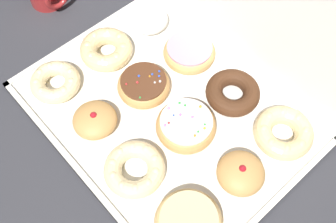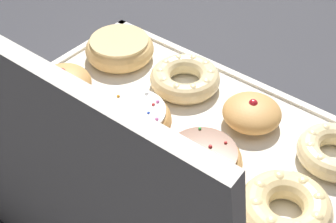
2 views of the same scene
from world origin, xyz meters
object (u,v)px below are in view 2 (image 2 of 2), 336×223
(jelly_filled_donut_1, at_px, (252,113))
(jelly_filled_donut_7, at_px, (63,83))
(cruller_donut_0, at_px, (335,151))
(sprinkle_donut_6, at_px, (132,119))
(pink_frosted_donut_9, at_px, (138,223))
(donut_box, at_px, (163,150))
(cruller_donut_11, at_px, (0,128))
(sprinkle_donut_5, at_px, (201,162))
(chocolate_cake_ring_donut_10, at_px, (65,168))
(cruller_donut_2, at_px, (185,78))
(cruller_donut_4, at_px, (286,207))
(glazed_ring_donut_3, at_px, (120,48))

(jelly_filled_donut_1, height_order, jelly_filled_donut_7, jelly_filled_donut_7)
(cruller_donut_0, xyz_separation_m, sprinkle_donut_6, (0.26, 0.13, 0.00))
(pink_frosted_donut_9, bearing_deg, sprinkle_donut_6, -45.71)
(cruller_donut_0, xyz_separation_m, jelly_filled_donut_1, (0.13, 0.01, 0.00))
(donut_box, distance_m, cruller_donut_11, 0.24)
(jelly_filled_donut_1, xyz_separation_m, cruller_donut_11, (0.27, 0.26, -0.00))
(cruller_donut_0, xyz_separation_m, sprinkle_donut_5, (0.13, 0.14, 0.00))
(jelly_filled_donut_7, distance_m, chocolate_cake_ring_donut_10, 0.18)
(cruller_donut_11, bearing_deg, jelly_filled_donut_1, -136.18)
(donut_box, relative_size, sprinkle_donut_5, 5.08)
(jelly_filled_donut_7, bearing_deg, sprinkle_donut_5, -179.50)
(sprinkle_donut_6, distance_m, pink_frosted_donut_9, 0.19)
(cruller_donut_2, height_order, sprinkle_donut_5, sprinkle_donut_5)
(cruller_donut_4, xyz_separation_m, jelly_filled_donut_7, (0.40, 0.01, 0.00))
(chocolate_cake_ring_donut_10, bearing_deg, jelly_filled_donut_1, -118.58)
(cruller_donut_2, bearing_deg, sprinkle_donut_6, 90.77)
(cruller_donut_4, height_order, sprinkle_donut_6, sprinkle_donut_6)
(jelly_filled_donut_7, bearing_deg, cruller_donut_2, -134.96)
(cruller_donut_2, distance_m, pink_frosted_donut_9, 0.30)
(donut_box, bearing_deg, sprinkle_donut_5, 177.15)
(glazed_ring_donut_3, bearing_deg, sprinkle_donut_5, 154.37)
(cruller_donut_0, height_order, cruller_donut_11, cruller_donut_11)
(cruller_donut_11, bearing_deg, cruller_donut_0, -146.58)
(sprinkle_donut_5, xyz_separation_m, cruller_donut_11, (0.27, 0.13, -0.00))
(cruller_donut_2, relative_size, cruller_donut_4, 0.99)
(cruller_donut_0, distance_m, jelly_filled_donut_7, 0.43)
(jelly_filled_donut_1, height_order, sprinkle_donut_5, jelly_filled_donut_1)
(glazed_ring_donut_3, bearing_deg, cruller_donut_2, -177.17)
(cruller_donut_11, bearing_deg, sprinkle_donut_6, -136.07)
(cruller_donut_4, bearing_deg, jelly_filled_donut_7, 0.89)
(pink_frosted_donut_9, bearing_deg, chocolate_cake_ring_donut_10, -2.14)
(donut_box, relative_size, cruller_donut_11, 4.79)
(cruller_donut_2, bearing_deg, cruller_donut_11, 62.80)
(cruller_donut_0, distance_m, glazed_ring_donut_3, 0.41)
(pink_frosted_donut_9, distance_m, chocolate_cake_ring_donut_10, 0.14)
(cruller_donut_11, bearing_deg, pink_frosted_donut_9, -179.98)
(pink_frosted_donut_9, bearing_deg, cruller_donut_11, 0.02)
(cruller_donut_0, bearing_deg, donut_box, 33.29)
(cruller_donut_4, xyz_separation_m, sprinkle_donut_6, (0.26, -0.00, 0.00))
(cruller_donut_11, bearing_deg, sprinkle_donut_5, -154.35)
(sprinkle_donut_6, relative_size, cruller_donut_11, 1.02)
(sprinkle_donut_5, bearing_deg, chocolate_cake_ring_donut_10, 42.10)
(donut_box, distance_m, glazed_ring_donut_3, 0.24)
(donut_box, distance_m, jelly_filled_donut_7, 0.20)
(cruller_donut_4, xyz_separation_m, sprinkle_donut_5, (0.13, 0.00, -0.00))
(cruller_donut_4, relative_size, jelly_filled_donut_7, 1.29)
(cruller_donut_2, distance_m, cruller_donut_4, 0.29)
(cruller_donut_4, distance_m, cruller_donut_11, 0.42)
(cruller_donut_11, bearing_deg, cruller_donut_4, -161.52)
(sprinkle_donut_5, distance_m, jelly_filled_donut_7, 0.27)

